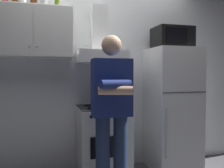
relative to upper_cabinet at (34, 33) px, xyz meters
The scene contains 9 objects.
back_wall_tiled 0.97m from the upper_cabinet, 14.86° to the left, with size 4.80×0.10×2.70m, color white.
upper_cabinet is the anchor object (origin of this frame).
stove_oven 1.55m from the upper_cabinet, ahead, with size 0.60×0.62×0.87m.
range_hood 0.81m from the upper_cabinet, ahead, with size 0.60×0.44×0.75m.
refrigerator 2.00m from the upper_cabinet, ahead, with size 0.60×0.62×1.60m.
microwave 1.75m from the upper_cabinet, ahead, with size 0.48×0.37×0.28m.
person_standing 1.35m from the upper_cabinet, 44.26° to the right, with size 0.38×0.33×1.64m.
cooking_pot 1.26m from the upper_cabinet, 14.73° to the right, with size 0.31×0.21×0.12m.
bottle_canister_steel 0.41m from the upper_cabinet, 13.89° to the left, with size 0.08×0.08×0.20m.
Camera 1 is at (-0.72, -2.63, 1.26)m, focal length 38.75 mm.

